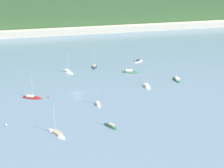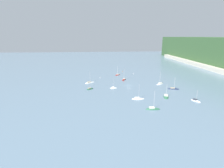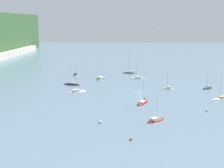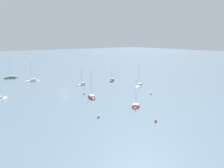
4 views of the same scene
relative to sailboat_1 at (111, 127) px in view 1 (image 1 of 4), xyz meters
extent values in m
plane|color=slate|center=(-7.65, 29.55, -0.09)|extent=(600.00, 600.00, 0.00)
cube|color=#385B33|center=(-7.65, 172.65, 17.59)|extent=(431.08, 74.48, 35.35)
cube|color=beige|center=(-7.65, 131.91, 2.21)|extent=(366.41, 6.00, 4.60)
ellipsoid|color=#2D6647|center=(-0.02, 0.03, -0.09)|extent=(4.82, 5.60, 1.98)
cube|color=tan|center=(0.26, -0.34, 0.80)|extent=(2.19, 2.36, 0.69)
cylinder|color=#B2B2B7|center=(-0.20, 0.26, 3.16)|extent=(0.14, 0.14, 5.41)
ellipsoid|color=white|center=(-9.50, 55.19, -0.09)|extent=(6.64, 8.01, 1.27)
cube|color=silver|center=(-9.86, 55.71, 0.64)|extent=(3.11, 3.38, 0.76)
cylinder|color=silver|center=(-9.27, 54.86, 5.16)|extent=(0.14, 0.14, 9.80)
ellipsoid|color=silver|center=(29.19, 62.89, -0.09)|extent=(6.10, 4.51, 1.64)
cube|color=#333842|center=(28.78, 62.65, 0.79)|extent=(2.49, 2.13, 0.85)
cylinder|color=#B2B2B7|center=(29.46, 63.04, 3.50)|extent=(0.14, 0.14, 6.28)
ellipsoid|color=#232D4C|center=(4.77, 60.09, -0.09)|extent=(4.30, 8.43, 1.83)
cube|color=tan|center=(4.60, 59.47, 0.75)|extent=(2.29, 3.24, 0.67)
cylinder|color=silver|center=(4.88, 60.48, 4.53)|extent=(0.14, 0.14, 8.22)
ellipsoid|color=#2D6647|center=(38.56, 34.09, -0.09)|extent=(2.64, 7.79, 1.81)
cube|color=silver|center=(38.52, 33.48, 0.86)|extent=(1.71, 2.84, 0.89)
cylinder|color=silver|center=(38.58, 34.47, 5.23)|extent=(0.14, 0.14, 9.64)
ellipsoid|color=white|center=(22.61, 29.95, -0.09)|extent=(2.72, 7.81, 1.48)
cube|color=silver|center=(22.59, 29.33, 0.71)|extent=(1.81, 2.84, 0.78)
cylinder|color=#B2B2B7|center=(22.63, 30.33, 4.71)|extent=(0.14, 0.14, 8.78)
ellipsoid|color=maroon|center=(-26.10, 28.87, -0.09)|extent=(8.72, 5.53, 1.82)
cube|color=silver|center=(-26.72, 29.14, 0.70)|extent=(3.45, 2.69, 0.57)
cylinder|color=silver|center=(-25.71, 28.69, 5.17)|extent=(0.14, 0.14, 9.51)
ellipsoid|color=white|center=(-18.14, -0.69, -0.09)|extent=(6.70, 8.79, 1.47)
cube|color=tan|center=(-17.76, -1.29, 0.66)|extent=(3.10, 3.59, 0.69)
cylinder|color=silver|center=(-18.37, -0.31, 5.03)|extent=(0.14, 0.14, 9.43)
ellipsoid|color=white|center=(-1.31, 17.23, -0.09)|extent=(1.93, 5.45, 1.32)
cube|color=silver|center=(-1.28, 16.80, 0.69)|extent=(1.25, 1.99, 0.83)
cylinder|color=#B2B2B7|center=(-1.32, 17.50, 3.73)|extent=(0.14, 0.14, 6.91)
ellipsoid|color=#2D6647|center=(20.54, 48.35, -0.09)|extent=(9.33, 5.91, 1.50)
cube|color=silver|center=(19.87, 48.59, 0.76)|extent=(3.72, 3.11, 0.88)
cylinder|color=silver|center=(20.95, 48.20, 4.31)|extent=(0.14, 0.14, 7.97)
sphere|color=red|center=(-19.76, 27.92, 0.18)|extent=(0.54, 0.54, 0.54)
sphere|color=white|center=(-34.43, 8.28, 0.30)|extent=(0.78, 0.78, 0.78)
camera|label=1|loc=(-19.36, -88.93, 53.99)|focal=50.00mm
camera|label=2|loc=(120.78, 5.42, 36.97)|focal=28.00mm
camera|label=3|loc=(-133.84, 33.08, 28.73)|focal=50.00mm
camera|label=4|loc=(-114.81, 87.64, 21.81)|focal=50.00mm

